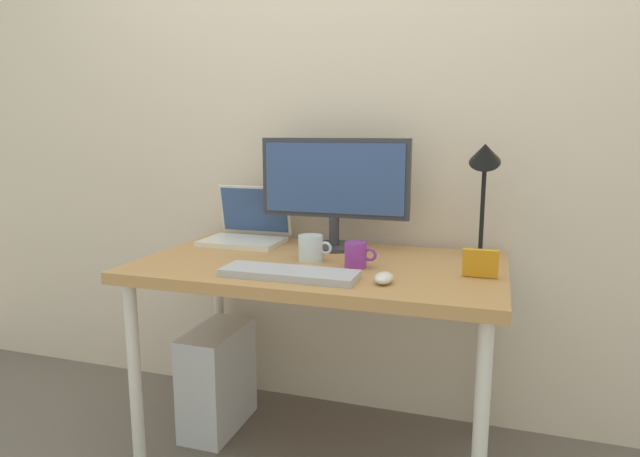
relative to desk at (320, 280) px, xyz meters
name	(u,v)px	position (x,y,z in m)	size (l,w,h in m)	color
ground_plane	(320,453)	(0.00, 0.00, -0.68)	(6.00, 6.00, 0.00)	#665B51
back_wall	(352,106)	(0.00, 0.42, 0.62)	(4.40, 0.04, 2.60)	beige
desk	(320,280)	(0.00, 0.00, 0.00)	(1.27, 0.73, 0.74)	#B7844C
monitor	(334,185)	(-0.02, 0.23, 0.32)	(0.59, 0.20, 0.43)	#333338
laptop	(248,228)	(-0.40, 0.25, 0.13)	(0.32, 0.26, 0.23)	silver
desk_lamp	(484,172)	(0.54, 0.23, 0.38)	(0.11, 0.16, 0.44)	black
keyboard	(289,273)	(-0.03, -0.22, 0.08)	(0.44, 0.14, 0.02)	#B2B2B7
mouse	(384,278)	(0.27, -0.21, 0.08)	(0.06, 0.09, 0.03)	silver
coffee_mug	(356,255)	(0.14, -0.04, 0.11)	(0.11, 0.08, 0.09)	purple
glass_cup	(311,248)	(-0.03, 0.00, 0.11)	(0.12, 0.09, 0.09)	silver
photo_frame	(480,263)	(0.55, -0.05, 0.12)	(0.11, 0.02, 0.09)	orange
computer_tower	(218,378)	(-0.46, 0.06, -0.47)	(0.18, 0.36, 0.42)	silver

